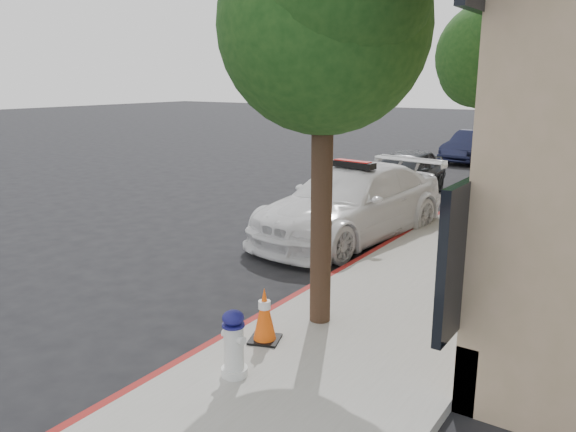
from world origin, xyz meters
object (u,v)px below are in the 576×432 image
(police_car, at_px, (352,202))
(parked_car_mid, at_px, (405,173))
(traffic_cone, at_px, (265,315))
(parked_car_far, at_px, (472,146))
(fire_hydrant, at_px, (234,344))

(police_car, bearing_deg, parked_car_mid, 106.17)
(police_car, distance_m, parked_car_mid, 5.24)
(parked_car_mid, bearing_deg, traffic_cone, -81.01)
(parked_car_mid, height_order, parked_car_far, parked_car_mid)
(parked_car_mid, xyz_separation_m, traffic_cone, (2.50, -10.83, -0.21))
(police_car, height_order, parked_car_far, police_car)
(police_car, relative_size, parked_car_mid, 1.37)
(fire_hydrant, relative_size, traffic_cone, 1.09)
(parked_car_mid, distance_m, parked_car_far, 8.76)
(parked_car_far, height_order, fire_hydrant, parked_car_far)
(parked_car_mid, bearing_deg, police_car, -84.87)
(fire_hydrant, distance_m, traffic_cone, 0.97)
(police_car, xyz_separation_m, parked_car_far, (-1.29, 13.92, -0.15))
(parked_car_far, relative_size, fire_hydrant, 4.95)
(parked_car_mid, xyz_separation_m, fire_hydrant, (2.74, -11.77, -0.18))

